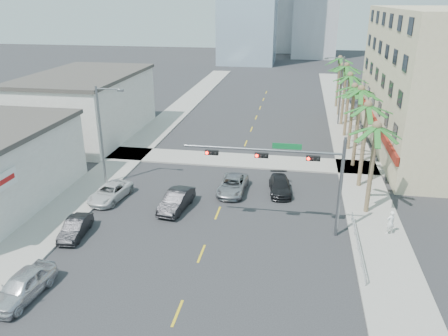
% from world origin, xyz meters
% --- Properties ---
extents(ground, '(260.00, 260.00, 0.00)m').
position_xyz_m(ground, '(0.00, 0.00, 0.00)').
color(ground, '#262628').
rests_on(ground, ground).
extents(sidewalk_right, '(4.00, 120.00, 0.15)m').
position_xyz_m(sidewalk_right, '(12.00, 20.00, 0.07)').
color(sidewalk_right, gray).
rests_on(sidewalk_right, ground).
extents(sidewalk_left, '(4.00, 120.00, 0.15)m').
position_xyz_m(sidewalk_left, '(-12.00, 20.00, 0.07)').
color(sidewalk_left, gray).
rests_on(sidewalk_left, ground).
extents(sidewalk_cross, '(80.00, 4.00, 0.15)m').
position_xyz_m(sidewalk_cross, '(0.00, 22.00, 0.07)').
color(sidewalk_cross, gray).
rests_on(sidewalk_cross, ground).
extents(building_left_far, '(11.00, 18.00, 7.20)m').
position_xyz_m(building_left_far, '(-19.50, 28.00, 3.60)').
color(building_left_far, beige).
rests_on(building_left_far, ground).
extents(traffic_signal_mast, '(11.12, 0.54, 7.20)m').
position_xyz_m(traffic_signal_mast, '(5.78, 7.95, 5.06)').
color(traffic_signal_mast, slate).
rests_on(traffic_signal_mast, ground).
extents(palm_tree_0, '(4.80, 4.80, 7.80)m').
position_xyz_m(palm_tree_0, '(11.60, 12.00, 7.08)').
color(palm_tree_0, brown).
rests_on(palm_tree_0, ground).
extents(palm_tree_1, '(4.80, 4.80, 8.16)m').
position_xyz_m(palm_tree_1, '(11.60, 17.20, 7.43)').
color(palm_tree_1, brown).
rests_on(palm_tree_1, ground).
extents(palm_tree_2, '(4.80, 4.80, 8.52)m').
position_xyz_m(palm_tree_2, '(11.60, 22.40, 7.78)').
color(palm_tree_2, brown).
rests_on(palm_tree_2, ground).
extents(palm_tree_3, '(4.80, 4.80, 7.80)m').
position_xyz_m(palm_tree_3, '(11.60, 27.60, 7.08)').
color(palm_tree_3, brown).
rests_on(palm_tree_3, ground).
extents(palm_tree_4, '(4.80, 4.80, 8.16)m').
position_xyz_m(palm_tree_4, '(11.60, 32.80, 7.43)').
color(palm_tree_4, brown).
rests_on(palm_tree_4, ground).
extents(palm_tree_5, '(4.80, 4.80, 8.52)m').
position_xyz_m(palm_tree_5, '(11.60, 38.00, 7.78)').
color(palm_tree_5, brown).
rests_on(palm_tree_5, ground).
extents(palm_tree_6, '(4.80, 4.80, 7.80)m').
position_xyz_m(palm_tree_6, '(11.60, 43.20, 7.08)').
color(palm_tree_6, brown).
rests_on(palm_tree_6, ground).
extents(palm_tree_7, '(4.80, 4.80, 8.16)m').
position_xyz_m(palm_tree_7, '(11.60, 48.40, 7.43)').
color(palm_tree_7, brown).
rests_on(palm_tree_7, ground).
extents(streetlight_left, '(2.55, 0.25, 9.00)m').
position_xyz_m(streetlight_left, '(-11.00, 14.00, 5.06)').
color(streetlight_left, slate).
rests_on(streetlight_left, ground).
extents(streetlight_right, '(2.55, 0.25, 9.00)m').
position_xyz_m(streetlight_right, '(11.00, 38.00, 5.06)').
color(streetlight_right, slate).
rests_on(streetlight_right, ground).
extents(guardrail, '(0.08, 8.08, 1.00)m').
position_xyz_m(guardrail, '(10.30, 6.00, 0.67)').
color(guardrail, silver).
rests_on(guardrail, ground).
extents(car_parked_near, '(2.27, 4.68, 1.54)m').
position_xyz_m(car_parked_near, '(-8.98, -2.15, 0.77)').
color(car_parked_near, silver).
rests_on(car_parked_near, ground).
extents(car_parked_mid, '(1.70, 3.94, 1.26)m').
position_xyz_m(car_parked_mid, '(-9.40, 4.82, 0.63)').
color(car_parked_mid, black).
rests_on(car_parked_mid, ground).
extents(car_parked_far, '(2.80, 4.98, 1.31)m').
position_xyz_m(car_parked_far, '(-9.40, 10.91, 0.66)').
color(car_parked_far, silver).
rests_on(car_parked_far, ground).
extents(car_lane_left, '(2.18, 4.77, 1.52)m').
position_xyz_m(car_lane_left, '(-3.40, 10.13, 0.76)').
color(car_lane_left, black).
rests_on(car_lane_left, ground).
extents(car_lane_center, '(2.43, 4.98, 1.36)m').
position_xyz_m(car_lane_center, '(0.55, 14.14, 0.68)').
color(car_lane_center, '#A2A2A6').
rests_on(car_lane_center, ground).
extents(car_lane_right, '(2.32, 4.61, 1.28)m').
position_xyz_m(car_lane_right, '(4.65, 14.78, 0.64)').
color(car_lane_right, black).
rests_on(car_lane_right, ground).
extents(pedestrian, '(0.78, 0.68, 1.81)m').
position_xyz_m(pedestrian, '(12.78, 8.64, 1.05)').
color(pedestrian, white).
rests_on(pedestrian, sidewalk_right).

